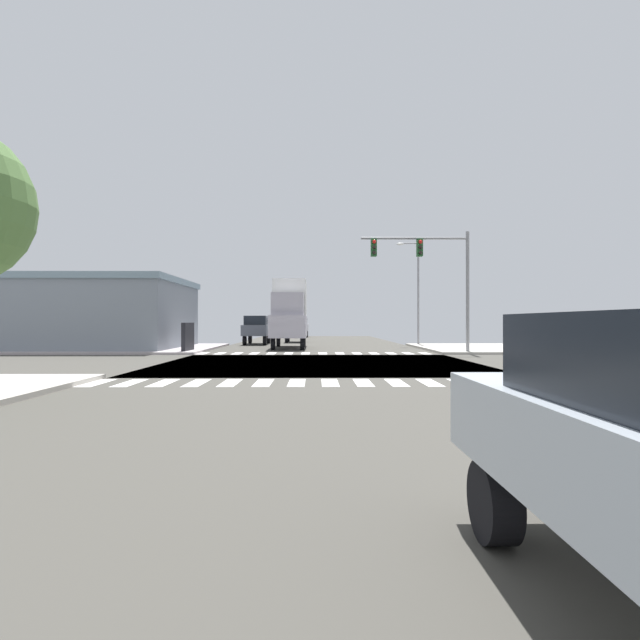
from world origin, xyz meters
TOP-DOWN VIEW (x-y plane):
  - ground at (0.00, 0.00)m, footprint 90.00×90.00m
  - sidewalk_corner_ne at (13.00, 12.00)m, footprint 12.00×12.00m
  - sidewalk_corner_nw at (-13.00, 12.00)m, footprint 12.00×12.00m
  - crosswalk_near at (-0.25, -7.30)m, footprint 13.50×2.00m
  - crosswalk_far at (-0.25, 7.30)m, footprint 13.50×2.00m
  - traffic_signal_mast at (6.32, 6.88)m, footprint 6.30×0.55m
  - street_lamp at (7.59, 17.07)m, footprint 1.78×0.32m
  - bank_building at (-16.07, 12.08)m, footprint 15.34×10.52m
  - pickup_farside_1 at (-5.00, 19.64)m, footprint 2.00×5.10m
  - sedan_crossing_2 at (-5.00, 39.96)m, footprint 1.80×4.30m
  - sedan_queued_3 at (-2.00, 23.99)m, footprint 1.80×4.30m
  - box_truck_leading_1 at (-2.00, 13.69)m, footprint 2.40×7.20m
  - suv_middle_1 at (-2.00, 40.64)m, footprint 1.96×4.60m

SIDE VIEW (x-z plane):
  - ground at x=0.00m, z-range -0.05..0.00m
  - crosswalk_near at x=-0.25m, z-range 0.00..0.01m
  - crosswalk_far at x=-0.25m, z-range 0.00..0.01m
  - sidewalk_corner_ne at x=13.00m, z-range 0.00..0.14m
  - sidewalk_corner_nw at x=-13.00m, z-range 0.00..0.14m
  - sedan_crossing_2 at x=-5.00m, z-range 0.18..2.06m
  - sedan_queued_3 at x=-2.00m, z-range 0.18..2.06m
  - pickup_farside_1 at x=-5.00m, z-range 0.12..2.47m
  - suv_middle_1 at x=-2.00m, z-range 0.22..2.56m
  - bank_building at x=-16.07m, z-range 0.01..4.78m
  - box_truck_leading_1 at x=-2.00m, z-range 0.14..4.99m
  - street_lamp at x=7.59m, z-range 0.79..8.86m
  - traffic_signal_mast at x=6.32m, z-range 1.67..8.76m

